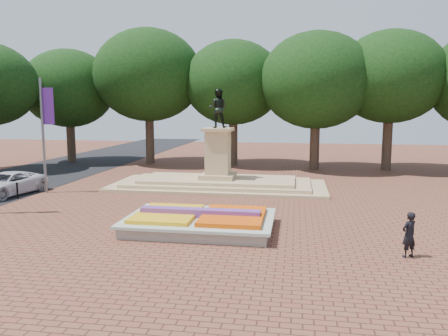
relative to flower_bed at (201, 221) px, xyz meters
name	(u,v)px	position (x,y,z in m)	size (l,w,h in m)	color
ground	(189,217)	(-1.03, 2.00, -0.38)	(90.00, 90.00, 0.00)	brown
flower_bed	(201,221)	(0.00, 0.00, 0.00)	(6.30, 4.30, 0.91)	gray
monument	(218,174)	(-1.03, 10.00, 0.50)	(14.00, 6.00, 6.40)	tan
tree_row_back	(265,90)	(1.31, 20.00, 6.29)	(44.80, 8.80, 10.43)	#34281C
van	(7,184)	(-13.03, 5.30, 0.31)	(2.29, 4.96, 1.38)	silver
pedestrian	(409,235)	(7.97, -2.24, 0.44)	(0.59, 0.39, 1.63)	black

